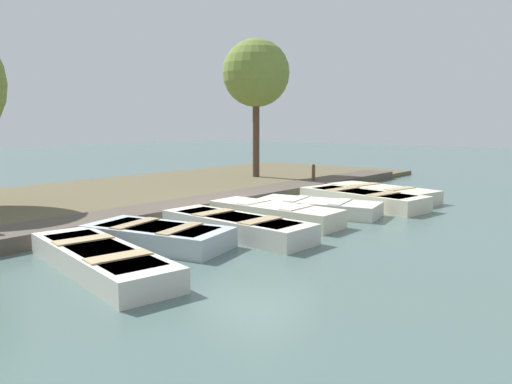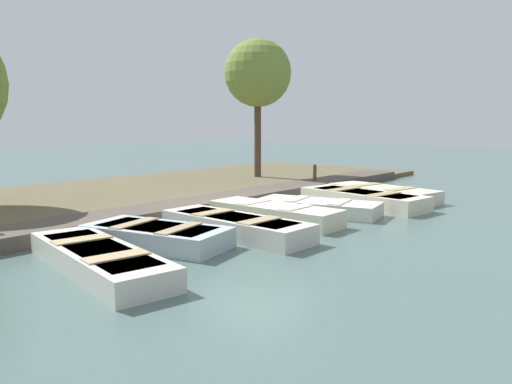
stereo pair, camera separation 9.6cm
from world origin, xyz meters
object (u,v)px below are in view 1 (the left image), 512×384
Objects in this scene: rowboat_0 at (100,259)px; mooring_post_far at (313,176)px; rowboat_4 at (318,207)px; rowboat_6 at (382,193)px; rowboat_3 at (275,213)px; rowboat_5 at (362,199)px; rowboat_2 at (236,226)px; park_tree_left at (256,74)px; rowboat_1 at (158,236)px.

rowboat_0 is 10.69m from mooring_post_far.
rowboat_6 reaches higher than rowboat_4.
rowboat_3 is at bearing 103.62° from rowboat_0.
rowboat_5 is (0.49, 3.32, 0.00)m from rowboat_3.
rowboat_5 is at bearing -35.93° from mooring_post_far.
rowboat_2 reaches higher than rowboat_0.
park_tree_left is (-6.00, 1.29, 3.96)m from rowboat_6.
rowboat_1 is 4.74m from rowboat_4.
rowboat_4 is at bearing -81.23° from rowboat_6.
park_tree_left is at bearing 129.04° from rowboat_2.
rowboat_3 is 1.01× the size of rowboat_4.
mooring_post_far is 0.16× the size of park_tree_left.
rowboat_4 is 0.92× the size of rowboat_6.
rowboat_1 is 11.43m from park_tree_left.
rowboat_6 is 7.31m from park_tree_left.
rowboat_1 is 6.55m from rowboat_5.
rowboat_6 is 0.64× the size of park_tree_left.
rowboat_1 is 0.80× the size of rowboat_5.
rowboat_2 is at bearing 100.68° from rowboat_0.
rowboat_5 is 1.50m from rowboat_6.
mooring_post_far is 4.87m from park_tree_left.
rowboat_1 is 3.41× the size of mooring_post_far.
rowboat_5 is (0.80, 6.51, 0.02)m from rowboat_1.
rowboat_4 is 8.43m from park_tree_left.
rowboat_2 is 10.48m from park_tree_left.
rowboat_1 reaches higher than rowboat_4.
rowboat_1 is 3.20m from rowboat_3.
rowboat_0 is at bearing -88.21° from rowboat_2.
park_tree_left reaches higher than rowboat_5.
rowboat_0 is 9.59m from rowboat_6.
rowboat_0 is 3.16m from rowboat_2.
mooring_post_far is (-2.57, 5.53, 0.22)m from rowboat_3.
rowboat_5 is at bearing -73.44° from rowboat_6.
rowboat_2 reaches higher than rowboat_6.
park_tree_left is at bearing 169.52° from mooring_post_far.
rowboat_6 is at bearing 85.16° from rowboat_3.
park_tree_left reaches higher than rowboat_3.
rowboat_3 is at bearing -47.22° from park_tree_left.
rowboat_1 is at bearing -75.46° from mooring_post_far.
rowboat_4 is at bearing 81.78° from rowboat_3.
rowboat_1 is 0.91× the size of rowboat_4.
park_tree_left is (-5.85, 4.58, 3.98)m from rowboat_4.
rowboat_0 is 1.01× the size of rowboat_5.
rowboat_2 is 1.63m from rowboat_3.
rowboat_5 reaches higher than rowboat_4.
mooring_post_far reaches higher than rowboat_4.
rowboat_1 is at bearing 120.05° from rowboat_0.
park_tree_left is at bearing 179.30° from rowboat_6.
rowboat_3 is at bearing -82.81° from rowboat_6.
mooring_post_far is (-2.77, 4.01, 0.25)m from rowboat_4.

